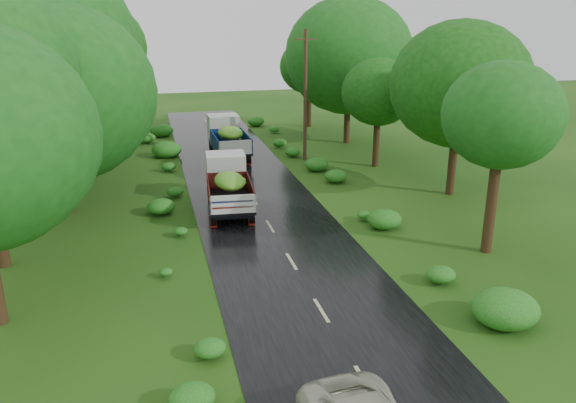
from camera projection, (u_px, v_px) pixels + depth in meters
name	position (u px, v px, depth m)	size (l,w,h in m)	color
ground	(366.00, 384.00, 14.96)	(120.00, 120.00, 0.00)	#16400D
road	(313.00, 297.00, 19.55)	(6.50, 80.00, 0.02)	black
road_lines	(305.00, 284.00, 20.47)	(0.12, 69.60, 0.00)	#BFB78C
truck_near	(228.00, 183.00, 27.95)	(2.49, 5.94, 2.44)	black
truck_far	(227.00, 136.00, 38.30)	(2.25, 6.14, 2.57)	black
utility_pole	(305.00, 95.00, 36.37)	(1.47, 0.45, 8.48)	#382616
trees_left	(43.00, 63.00, 30.12)	(7.14, 33.56, 10.04)	black
trees_right	(379.00, 74.00, 35.65)	(5.95, 31.04, 8.41)	black
shrubs	(261.00, 206.00, 27.72)	(11.90, 44.00, 0.70)	#1B5B15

